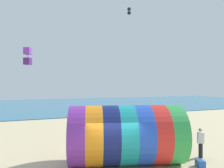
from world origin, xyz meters
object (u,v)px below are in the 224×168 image
object	(u,v)px
kite_black_box	(129,11)
cooler_box	(200,163)
kite_handler	(201,142)
bystander_near_water	(110,116)
kite_purple_box	(28,56)
giant_inflatable_tube	(126,135)
bystander_mid_beach	(104,121)

from	to	relation	value
kite_black_box	cooler_box	world-z (taller)	kite_black_box
kite_black_box	kite_handler	bearing A→B (deg)	-101.56
bystander_near_water	kite_purple_box	bearing A→B (deg)	-176.99
cooler_box	giant_inflatable_tube	bearing A→B (deg)	151.82
bystander_near_water	cooler_box	size ratio (longest dim) A/B	3.26
bystander_mid_beach	kite_purple_box	bearing A→B (deg)	159.00
kite_black_box	bystander_near_water	world-z (taller)	kite_black_box
giant_inflatable_tube	kite_purple_box	distance (m)	13.62
kite_handler	kite_purple_box	world-z (taller)	kite_purple_box
kite_handler	bystander_near_water	distance (m)	12.65
giant_inflatable_tube	kite_purple_box	world-z (taller)	kite_purple_box
giant_inflatable_tube	bystander_mid_beach	bearing A→B (deg)	77.62
kite_purple_box	kite_black_box	xyz separation A→B (m)	(12.80, 4.04, 7.23)
bystander_near_water	bystander_mid_beach	distance (m)	3.56
kite_black_box	cooler_box	distance (m)	22.83
giant_inflatable_tube	kite_handler	xyz separation A→B (m)	(4.59, -0.71, -0.70)
giant_inflatable_tube	kite_handler	bearing A→B (deg)	-8.75
kite_handler	bystander_mid_beach	bearing A→B (deg)	105.54
kite_purple_box	bystander_mid_beach	distance (m)	9.62
kite_purple_box	cooler_box	world-z (taller)	kite_purple_box
kite_black_box	bystander_near_water	distance (m)	14.54
kite_handler	cooler_box	xyz separation A→B (m)	(-1.14, -1.15, -0.73)
kite_handler	kite_purple_box	distance (m)	16.62
kite_handler	giant_inflatable_tube	bearing A→B (deg)	171.25
kite_handler	kite_black_box	distance (m)	21.30
kite_handler	bystander_mid_beach	distance (m)	9.91
giant_inflatable_tube	kite_black_box	world-z (taller)	kite_black_box
kite_purple_box	bystander_near_water	bearing A→B (deg)	3.01
bystander_near_water	bystander_mid_beach	size ratio (longest dim) A/B	1.01
kite_black_box	giant_inflatable_tube	bearing A→B (deg)	-117.04
kite_purple_box	bystander_mid_beach	size ratio (longest dim) A/B	1.03
cooler_box	kite_handler	bearing A→B (deg)	45.27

